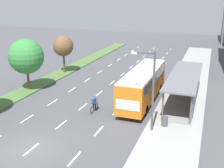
# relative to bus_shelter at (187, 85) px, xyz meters

# --- Properties ---
(ground_plane) EXTENTS (140.00, 140.00, 0.00)m
(ground_plane) POSITION_rel_bus_shelter_xyz_m (-9.53, -13.09, -1.87)
(ground_plane) COLOR #4C4C51
(median_strip) EXTENTS (2.60, 52.00, 0.12)m
(median_strip) POSITION_rel_bus_shelter_xyz_m (-17.83, 6.91, -1.81)
(median_strip) COLOR #4C7038
(median_strip) RESTS_ON ground
(sidewalk_right) EXTENTS (4.50, 52.00, 0.15)m
(sidewalk_right) POSITION_rel_bus_shelter_xyz_m (-0.28, 6.91, -1.79)
(sidewalk_right) COLOR #9E9E99
(sidewalk_right) RESTS_ON ground
(lane_divider_left) EXTENTS (0.14, 49.50, 0.01)m
(lane_divider_left) POSITION_rel_bus_shelter_xyz_m (-13.03, 6.17, -1.86)
(lane_divider_left) COLOR white
(lane_divider_left) RESTS_ON ground
(lane_divider_center) EXTENTS (0.14, 49.50, 0.01)m
(lane_divider_center) POSITION_rel_bus_shelter_xyz_m (-9.53, 6.17, -1.86)
(lane_divider_center) COLOR white
(lane_divider_center) RESTS_ON ground
(lane_divider_right) EXTENTS (0.14, 49.50, 0.01)m
(lane_divider_right) POSITION_rel_bus_shelter_xyz_m (-6.03, 6.17, -1.86)
(lane_divider_right) COLOR white
(lane_divider_right) RESTS_ON ground
(bus_shelter) EXTENTS (2.90, 11.98, 2.86)m
(bus_shelter) POSITION_rel_bus_shelter_xyz_m (0.00, 0.00, 0.00)
(bus_shelter) COLOR gray
(bus_shelter) RESTS_ON sidewalk_right
(bus) EXTENTS (2.54, 11.29, 3.37)m
(bus) POSITION_rel_bus_shelter_xyz_m (-4.28, -1.09, 0.20)
(bus) COLOR orange
(bus) RESTS_ON ground
(cyclist) EXTENTS (0.46, 1.82, 1.71)m
(cyclist) POSITION_rel_bus_shelter_xyz_m (-7.98, -5.37, -1.08)
(cyclist) COLOR black
(cyclist) RESTS_ON ground
(median_tree_second) EXTENTS (4.00, 4.00, 5.91)m
(median_tree_second) POSITION_rel_bus_shelter_xyz_m (-17.72, -2.10, 2.16)
(median_tree_second) COLOR brown
(median_tree_second) RESTS_ON median_strip
(median_tree_third) EXTENTS (2.86, 2.86, 5.19)m
(median_tree_third) POSITION_rel_bus_shelter_xyz_m (-17.59, 6.12, 2.00)
(median_tree_third) COLOR brown
(median_tree_third) RESTS_ON median_strip
(streetlight) EXTENTS (1.91, 0.24, 6.50)m
(streetlight) POSITION_rel_bus_shelter_xyz_m (-2.11, -7.67, 2.02)
(streetlight) COLOR #4C4C51
(streetlight) RESTS_ON sidewalk_right
(trash_bin) EXTENTS (0.52, 0.52, 0.85)m
(trash_bin) POSITION_rel_bus_shelter_xyz_m (-1.08, -6.50, -1.29)
(trash_bin) COLOR #4C4C51
(trash_bin) RESTS_ON sidewalk_right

